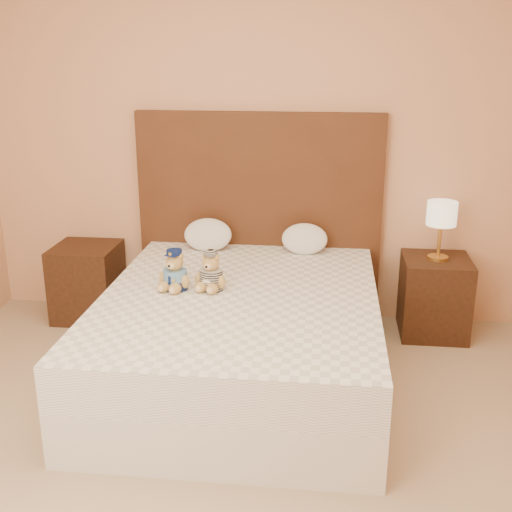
{
  "coord_description": "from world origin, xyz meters",
  "views": [
    {
      "loc": [
        0.5,
        -2.26,
        1.93
      ],
      "look_at": [
        0.07,
        1.45,
        0.7
      ],
      "focal_mm": 45.0,
      "sensor_mm": 36.0,
      "label": 1
    }
  ],
  "objects_px": {
    "teddy_police": "(175,270)",
    "teddy_prisoner": "(211,271)",
    "bed": "(240,337)",
    "nightstand_left": "(88,282)",
    "nightstand_right": "(434,296)",
    "pillow_right": "(305,237)",
    "pillow_left": "(208,233)",
    "lamp": "(442,216)"
  },
  "relations": [
    {
      "from": "teddy_police",
      "to": "teddy_prisoner",
      "type": "relative_size",
      "value": 1.06
    },
    {
      "from": "bed",
      "to": "teddy_police",
      "type": "bearing_deg",
      "value": 175.21
    },
    {
      "from": "nightstand_left",
      "to": "nightstand_right",
      "type": "bearing_deg",
      "value": 0.0
    },
    {
      "from": "pillow_right",
      "to": "teddy_police",
      "type": "bearing_deg",
      "value": -132.46
    },
    {
      "from": "nightstand_right",
      "to": "pillow_left",
      "type": "relative_size",
      "value": 1.62
    },
    {
      "from": "nightstand_right",
      "to": "pillow_left",
      "type": "bearing_deg",
      "value": 178.92
    },
    {
      "from": "nightstand_right",
      "to": "teddy_police",
      "type": "relative_size",
      "value": 2.26
    },
    {
      "from": "teddy_prisoner",
      "to": "pillow_left",
      "type": "xyz_separation_m",
      "value": [
        -0.17,
        0.78,
        0.01
      ]
    },
    {
      "from": "pillow_right",
      "to": "teddy_prisoner",
      "type": "bearing_deg",
      "value": -123.72
    },
    {
      "from": "nightstand_left",
      "to": "nightstand_right",
      "type": "height_order",
      "value": "same"
    },
    {
      "from": "nightstand_right",
      "to": "teddy_prisoner",
      "type": "bearing_deg",
      "value": -152.42
    },
    {
      "from": "lamp",
      "to": "pillow_left",
      "type": "relative_size",
      "value": 1.18
    },
    {
      "from": "bed",
      "to": "pillow_left",
      "type": "height_order",
      "value": "pillow_left"
    },
    {
      "from": "nightstand_left",
      "to": "lamp",
      "type": "distance_m",
      "value": 2.56
    },
    {
      "from": "bed",
      "to": "pillow_left",
      "type": "distance_m",
      "value": 0.98
    },
    {
      "from": "pillow_right",
      "to": "nightstand_left",
      "type": "bearing_deg",
      "value": -178.92
    },
    {
      "from": "teddy_prisoner",
      "to": "nightstand_right",
      "type": "bearing_deg",
      "value": 42.55
    },
    {
      "from": "bed",
      "to": "teddy_police",
      "type": "distance_m",
      "value": 0.56
    },
    {
      "from": "nightstand_left",
      "to": "pillow_right",
      "type": "distance_m",
      "value": 1.64
    },
    {
      "from": "bed",
      "to": "nightstand_left",
      "type": "xyz_separation_m",
      "value": [
        -1.25,
        0.8,
        -0.0
      ]
    },
    {
      "from": "nightstand_left",
      "to": "teddy_police",
      "type": "bearing_deg",
      "value": -41.73
    },
    {
      "from": "bed",
      "to": "pillow_left",
      "type": "bearing_deg",
      "value": 112.52
    },
    {
      "from": "lamp",
      "to": "pillow_left",
      "type": "distance_m",
      "value": 1.6
    },
    {
      "from": "lamp",
      "to": "pillow_left",
      "type": "xyz_separation_m",
      "value": [
        -1.59,
        0.03,
        -0.18
      ]
    },
    {
      "from": "nightstand_right",
      "to": "pillow_left",
      "type": "height_order",
      "value": "pillow_left"
    },
    {
      "from": "pillow_left",
      "to": "pillow_right",
      "type": "bearing_deg",
      "value": 0.0
    },
    {
      "from": "nightstand_left",
      "to": "pillow_right",
      "type": "relative_size",
      "value": 1.73
    },
    {
      "from": "nightstand_right",
      "to": "teddy_prisoner",
      "type": "height_order",
      "value": "teddy_prisoner"
    },
    {
      "from": "bed",
      "to": "pillow_right",
      "type": "distance_m",
      "value": 0.98
    },
    {
      "from": "nightstand_left",
      "to": "teddy_prisoner",
      "type": "bearing_deg",
      "value": -34.81
    },
    {
      "from": "nightstand_left",
      "to": "nightstand_right",
      "type": "relative_size",
      "value": 1.0
    },
    {
      "from": "bed",
      "to": "nightstand_right",
      "type": "distance_m",
      "value": 1.48
    },
    {
      "from": "lamp",
      "to": "teddy_police",
      "type": "xyz_separation_m",
      "value": [
        -1.64,
        -0.77,
        -0.18
      ]
    },
    {
      "from": "nightstand_right",
      "to": "pillow_left",
      "type": "distance_m",
      "value": 1.64
    },
    {
      "from": "nightstand_left",
      "to": "teddy_prisoner",
      "type": "relative_size",
      "value": 2.4
    },
    {
      "from": "teddy_police",
      "to": "pillow_right",
      "type": "xyz_separation_m",
      "value": [
        0.73,
        0.8,
        -0.01
      ]
    },
    {
      "from": "lamp",
      "to": "pillow_left",
      "type": "bearing_deg",
      "value": 178.92
    },
    {
      "from": "bed",
      "to": "pillow_right",
      "type": "bearing_deg",
      "value": 67.72
    },
    {
      "from": "nightstand_right",
      "to": "lamp",
      "type": "xyz_separation_m",
      "value": [
        -0.0,
        0.0,
        0.57
      ]
    },
    {
      "from": "bed",
      "to": "teddy_police",
      "type": "xyz_separation_m",
      "value": [
        -0.39,
        0.03,
        0.4
      ]
    },
    {
      "from": "teddy_police",
      "to": "pillow_left",
      "type": "xyz_separation_m",
      "value": [
        0.05,
        0.8,
        -0.0
      ]
    },
    {
      "from": "pillow_right",
      "to": "lamp",
      "type": "bearing_deg",
      "value": -1.89
    }
  ]
}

